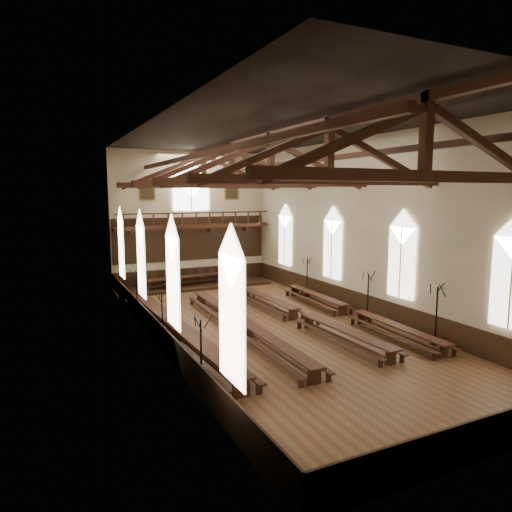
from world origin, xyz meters
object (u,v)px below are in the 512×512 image
Objects in this scene: dais at (193,286)px; candelabrum_left_mid at (162,325)px; candelabrum_left_far at (137,298)px; refectory_row_a at (175,328)px; candelabrum_right_mid at (368,305)px; refectory_row_b at (243,323)px; candelabrum_right_far at (307,284)px; refectory_row_c at (301,314)px; candelabrum_left_near at (201,364)px; candelabrum_right_near at (436,326)px; refectory_row_d at (352,311)px; high_table at (193,277)px.

candelabrum_left_mid is (-5.10, -11.06, 0.61)m from dais.
candelabrum_left_far is at bearing -135.05° from dais.
refectory_row_a is 5.59× the size of candelabrum_right_mid.
candelabrum_right_far reaches higher than refectory_row_b.
refectory_row_c is 5.47× the size of candelabrum_left_near.
candelabrum_left_mid is 0.87× the size of candelabrum_right_mid.
refectory_row_c is 11.78m from dais.
candelabrum_right_near is at bearing -47.31° from candelabrum_left_far.
candelabrum_left_mid is at bearing 151.34° from candelabrum_right_near.
candelabrum_right_far is at bearing -5.15° from candelabrum_left_far.
candelabrum_right_far is (11.10, -1.00, 0.05)m from candelabrum_left_far.
candelabrum_left_mid is at bearing -114.77° from dais.
refectory_row_d is 1.79× the size of high_table.
candelabrum_left_far is (-7.31, 6.47, 0.25)m from refectory_row_c.
candelabrum_left_mid reaches higher than high_table.
dais is at bearing 68.05° from refectory_row_a.
refectory_row_a is at bearing -111.95° from dais.
candelabrum_right_near is 4.77m from candelabrum_right_mid.
candelabrum_left_near is 0.96× the size of candelabrum_right_far.
candelabrum_right_near reaches higher than candelabrum_left_near.
candelabrum_left_mid is at bearing 173.32° from candelabrum_right_mid.
candelabrum_right_mid reaches higher than refectory_row_d.
candelabrum_left_near is (-0.57, -5.41, 0.19)m from refectory_row_a.
refectory_row_b is at bearing -142.08° from candelabrum_right_far.
refectory_row_a is at bearing -153.91° from candelabrum_right_far.
candelabrum_left_near reaches higher than candelabrum_left_mid.
candelabrum_right_near is (7.26, -5.37, 0.34)m from refectory_row_b.
candelabrum_left_near reaches higher than candelabrum_left_far.
candelabrum_left_far is at bearing 90.00° from candelabrum_left_mid.
high_table is 2.86× the size of candelabrum_right_mid.
high_table is at bearing 109.29° from candelabrum_right_near.
candelabrum_right_far is (10.53, 5.16, 0.23)m from refectory_row_a.
refectory_row_c is at bearing 168.14° from candelabrum_right_mid.
high_table is at bearing 68.05° from refectory_row_a.
candelabrum_right_far is at bearing 24.10° from candelabrum_left_mid.
candelabrum_right_near reaches higher than candelabrum_left_far.
dais is at bearing 65.23° from candelabrum_left_mid.
candelabrum_left_mid is at bearing -155.90° from candelabrum_right_far.
refectory_row_a is 9.74m from refectory_row_d.
refectory_row_c is 9.76m from candelabrum_left_far.
high_table reaches higher than refectory_row_d.
candelabrum_left_mid is (-3.84, 0.69, 0.18)m from refectory_row_b.
dais is 4.27× the size of candelabrum_right_mid.
refectory_row_c is 4.89× the size of candelabrum_right_near.
candelabrum_right_near is (6.00, -17.13, 0.77)m from dais.
candelabrum_left_mid is at bearing 174.34° from refectory_row_d.
high_table is (-5.17, 12.08, 0.31)m from refectory_row_d.
candelabrum_left_far is 0.87× the size of candelabrum_right_near.
candelabrum_right_mid reaches higher than candelabrum_left_near.
candelabrum_right_mid reaches higher than candelabrum_right_far.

